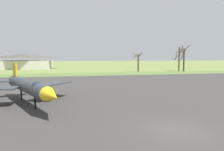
{
  "coord_description": "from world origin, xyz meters",
  "views": [
    {
      "loc": [
        -7.26,
        -12.32,
        4.97
      ],
      "look_at": [
        0.19,
        21.03,
        1.99
      ],
      "focal_mm": 33.07,
      "sensor_mm": 36.0,
      "label": 1
    }
  ],
  "objects": [
    {
      "name": "bare_tree_left_of_center",
      "position": [
        17.67,
        57.09,
        3.76
      ],
      "size": [
        3.29,
        3.24,
        7.05
      ],
      "color": "brown",
      "rests_on": "ground"
    },
    {
      "name": "grass_verge_strip",
      "position": [
        0.0,
        49.06,
        0.03
      ],
      "size": [
        167.21,
        12.0,
        0.06
      ],
      "primitive_type": "cube",
      "color": "#556D34",
      "rests_on": "ground"
    },
    {
      "name": "bare_tree_center",
      "position": [
        33.69,
        56.96,
        5.02
      ],
      "size": [
        3.5,
        3.44,
        9.39
      ],
      "color": "brown",
      "rests_on": "ground"
    },
    {
      "name": "asphalt_apron",
      "position": [
        0.0,
        16.15,
        0.03
      ],
      "size": [
        107.21,
        53.82,
        0.05
      ],
      "primitive_type": "cube",
      "color": "#383533",
      "rests_on": "ground"
    },
    {
      "name": "ground_plane",
      "position": [
        0.0,
        0.0,
        0.0
      ],
      "size": [
        600.0,
        600.0,
        0.0
      ],
      "primitive_type": "plane",
      "color": "olive"
    },
    {
      "name": "jet_fighter_rear_center",
      "position": [
        -11.08,
        10.14,
        2.01
      ],
      "size": [
        10.52,
        13.91,
        4.34
      ],
      "color": "#33383D",
      "rests_on": "ground"
    },
    {
      "name": "visitor_building",
      "position": [
        -26.04,
        85.4,
        3.27
      ],
      "size": [
        26.42,
        17.25,
        6.66
      ],
      "color": "beige",
      "rests_on": "ground"
    },
    {
      "name": "bare_tree_right_of_center",
      "position": [
        33.87,
        54.18,
        4.7
      ],
      "size": [
        3.33,
        2.91,
        9.47
      ],
      "color": "#42382D",
      "rests_on": "ground"
    }
  ]
}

